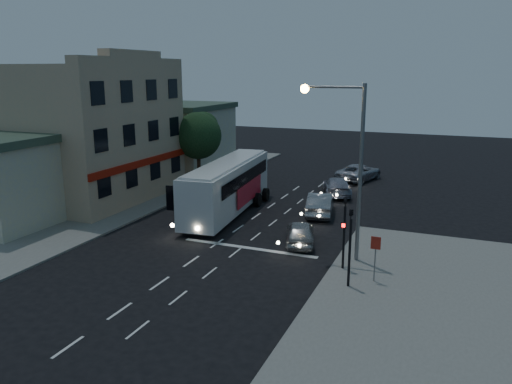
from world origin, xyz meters
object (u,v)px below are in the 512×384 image
at_px(car_suv, 300,232).
at_px(car_sedan_a, 320,204).
at_px(car_sedan_c, 359,172).
at_px(car_sedan_b, 337,186).
at_px(streetlight, 348,152).
at_px(tour_bus, 228,186).
at_px(regulatory_sign, 375,251).
at_px(traffic_signal_main, 344,224).
at_px(street_tree, 198,134).
at_px(traffic_signal_side, 350,238).

height_order(car_suv, car_sedan_a, car_sedan_a).
height_order(car_suv, car_sedan_c, car_sedan_c).
bearing_deg(car_sedan_b, streetlight, 85.77).
xyz_separation_m(tour_bus, regulatory_sign, (11.42, -8.21, -0.38)).
bearing_deg(regulatory_sign, streetlight, 128.75).
xyz_separation_m(tour_bus, traffic_signal_main, (9.72, -7.19, 0.45)).
bearing_deg(regulatory_sign, tour_bus, 144.30).
bearing_deg(car_sedan_a, car_sedan_c, -102.53).
relative_size(tour_bus, car_sedan_b, 2.47).
distance_m(tour_bus, street_tree, 9.65).
bearing_deg(car_sedan_c, tour_bus, 81.12).
bearing_deg(car_sedan_c, car_sedan_b, 99.98).
bearing_deg(streetlight, street_tree, 140.49).
bearing_deg(traffic_signal_main, street_tree, 137.97).
relative_size(car_suv, traffic_signal_side, 0.96).
bearing_deg(car_suv, car_sedan_a, -102.57).
bearing_deg(streetlight, tour_bus, 148.63).
height_order(car_suv, car_sedan_b, car_sedan_b).
distance_m(tour_bus, car_suv, 7.88).
height_order(car_sedan_c, street_tree, street_tree).
distance_m(car_sedan_a, car_sedan_b, 6.02).
bearing_deg(car_sedan_a, streetlight, 102.44).
height_order(tour_bus, traffic_signal_side, traffic_signal_side).
bearing_deg(tour_bus, street_tree, 124.98).
bearing_deg(traffic_signal_main, tour_bus, 143.50).
distance_m(car_sedan_b, traffic_signal_side, 17.95).
relative_size(car_sedan_a, traffic_signal_main, 1.15).
relative_size(car_sedan_b, traffic_signal_main, 1.20).
bearing_deg(tour_bus, traffic_signal_main, -42.31).
distance_m(car_sedan_b, street_tree, 12.54).
bearing_deg(car_sedan_b, traffic_signal_side, 85.97).
xyz_separation_m(streetlight, street_tree, (-15.55, 12.82, -1.23)).
distance_m(car_sedan_b, traffic_signal_main, 15.87).
bearing_deg(car_sedan_a, street_tree, -33.21).
xyz_separation_m(traffic_signal_main, street_tree, (-15.81, 14.25, 2.08)).
bearing_deg(traffic_signal_side, traffic_signal_main, 109.49).
height_order(regulatory_sign, streetlight, streetlight).
bearing_deg(car_suv, street_tree, -58.66).
bearing_deg(car_suv, streetlight, 134.08).
distance_m(car_sedan_b, car_sedan_c, 6.15).
relative_size(car_sedan_c, regulatory_sign, 2.44).
bearing_deg(street_tree, traffic_signal_main, -42.03).
height_order(car_suv, traffic_signal_main, traffic_signal_main).
distance_m(car_sedan_a, street_tree, 13.65).
xyz_separation_m(traffic_signal_side, regulatory_sign, (1.00, 0.96, -0.82)).
distance_m(car_suv, streetlight, 6.05).
bearing_deg(traffic_signal_side, car_sedan_b, 104.90).
relative_size(car_suv, streetlight, 0.44).
height_order(car_suv, regulatory_sign, regulatory_sign).
xyz_separation_m(car_sedan_b, traffic_signal_main, (3.90, -15.29, 1.71)).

